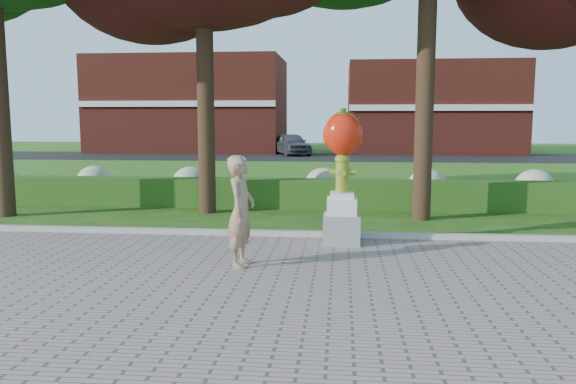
# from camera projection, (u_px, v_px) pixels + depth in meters

# --- Properties ---
(ground) EXTENTS (100.00, 100.00, 0.00)m
(ground) POSITION_uv_depth(u_px,v_px,m) (243.00, 278.00, 8.78)
(ground) COLOR #1F5214
(ground) RESTS_ON ground
(curb) EXTENTS (40.00, 0.18, 0.15)m
(curb) POSITION_uv_depth(u_px,v_px,m) (268.00, 234.00, 11.73)
(curb) COLOR #ADADA5
(curb) RESTS_ON ground
(lawn_hedge) EXTENTS (24.00, 0.70, 0.80)m
(lawn_hedge) POSITION_uv_depth(u_px,v_px,m) (286.00, 193.00, 15.64)
(lawn_hedge) COLOR #234C15
(lawn_hedge) RESTS_ON ground
(hydrangea_row) EXTENTS (20.10, 1.10, 0.99)m
(hydrangea_row) POSITION_uv_depth(u_px,v_px,m) (309.00, 184.00, 16.55)
(hydrangea_row) COLOR #A3AE85
(hydrangea_row) RESTS_ON ground
(street) EXTENTS (50.00, 8.00, 0.02)m
(street) POSITION_uv_depth(u_px,v_px,m) (318.00, 157.00, 36.41)
(street) COLOR black
(street) RESTS_ON ground
(building_left) EXTENTS (14.00, 8.00, 7.00)m
(building_left) POSITION_uv_depth(u_px,v_px,m) (191.00, 105.00, 42.82)
(building_left) COLOR maroon
(building_left) RESTS_ON ground
(building_right) EXTENTS (12.00, 8.00, 6.40)m
(building_right) POSITION_uv_depth(u_px,v_px,m) (431.00, 109.00, 41.17)
(building_right) COLOR maroon
(building_right) RESTS_ON ground
(hydrant_sculpture) EXTENTS (0.77, 0.71, 2.63)m
(hydrant_sculpture) POSITION_uv_depth(u_px,v_px,m) (342.00, 173.00, 10.87)
(hydrant_sculpture) COLOR gray
(hydrant_sculpture) RESTS_ON walkway
(woman) EXTENTS (0.51, 0.72, 1.84)m
(woman) POSITION_uv_depth(u_px,v_px,m) (241.00, 211.00, 9.22)
(woman) COLOR #A17D5C
(woman) RESTS_ON walkway
(parked_car) EXTENTS (3.36, 4.76, 1.51)m
(parked_car) POSITION_uv_depth(u_px,v_px,m) (291.00, 144.00, 38.23)
(parked_car) COLOR #46494E
(parked_car) RESTS_ON street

